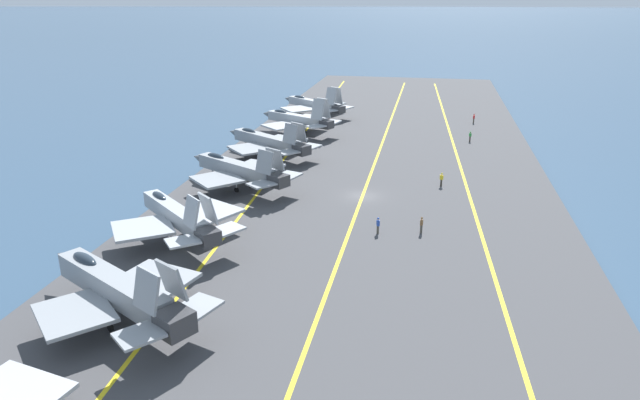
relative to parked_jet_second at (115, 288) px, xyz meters
The scene contains 16 objects.
ground_plane 34.25m from the parked_jet_second, 25.21° to the right, with size 2000.00×2000.00×0.00m, color #334C66.
carrier_deck 34.23m from the parked_jet_second, 25.21° to the right, with size 206.30×46.37×0.40m, color #424244.
deck_stripe_foul_line 41.28m from the parked_jet_second, 41.47° to the right, with size 185.67×0.36×0.01m, color yellow.
deck_stripe_centerline 34.22m from the parked_jet_second, 25.21° to the right, with size 185.67×0.36×0.01m, color yellow.
deck_stripe_edge_line 31.03m from the parked_jet_second, ahead, with size 185.67×0.36×0.01m, color yellow.
parked_jet_second is the anchor object (origin of this frame).
parked_jet_third 14.48m from the parked_jet_second, ahead, with size 13.59×14.57×6.15m.
parked_jet_fourth 30.64m from the parked_jet_second, ahead, with size 13.02×16.42×6.01m.
parked_jet_fifth 46.10m from the parked_jet_second, ahead, with size 13.44×16.63×5.79m.
parked_jet_sixth 60.07m from the parked_jet_second, ahead, with size 13.47×15.30×6.75m.
parked_jet_seventh 76.18m from the parked_jet_second, ahead, with size 14.20×15.97×6.22m.
crew_blue_vest 26.44m from the parked_jet_second, 41.34° to the right, with size 0.45×0.38×1.76m.
crew_green_vest 66.93m from the parked_jet_second, 25.24° to the right, with size 0.45×0.39×1.72m.
crew_yellow_vest 43.42m from the parked_jet_second, 33.27° to the right, with size 0.42×0.46×1.80m.
crew_red_vest 80.75m from the parked_jet_second, 21.75° to the right, with size 0.41×0.31×1.79m.
crew_brown_vest 30.13m from the parked_jet_second, 46.29° to the right, with size 0.42×0.32×1.76m.
Camera 1 is at (-64.35, -7.33, 23.44)m, focal length 32.00 mm.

